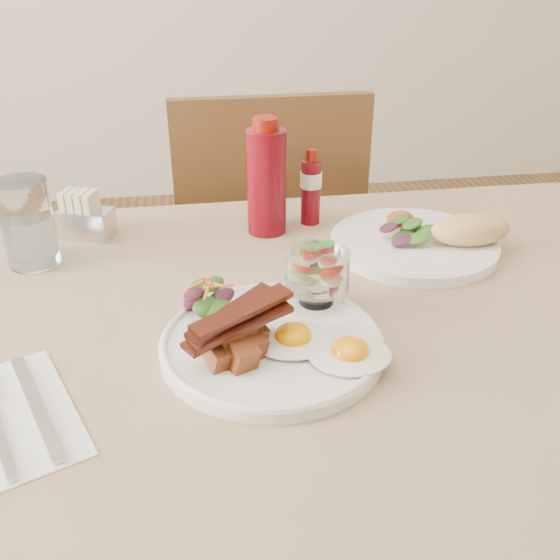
# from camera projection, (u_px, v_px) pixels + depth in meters

# --- Properties ---
(table) EXTENTS (1.33, 0.88, 0.75)m
(table) POSITION_uv_depth(u_px,v_px,m) (330.00, 366.00, 0.90)
(table) COLOR brown
(table) RESTS_ON ground
(chair_far) EXTENTS (0.42, 0.42, 0.93)m
(chair_far) POSITION_uv_depth(u_px,v_px,m) (266.00, 252.00, 1.54)
(chair_far) COLOR brown
(chair_far) RESTS_ON ground
(main_plate) EXTENTS (0.28, 0.28, 0.02)m
(main_plate) POSITION_uv_depth(u_px,v_px,m) (272.00, 344.00, 0.78)
(main_plate) COLOR white
(main_plate) RESTS_ON table
(fried_eggs) EXTENTS (0.17, 0.13, 0.03)m
(fried_eggs) POSITION_uv_depth(u_px,v_px,m) (321.00, 345.00, 0.75)
(fried_eggs) COLOR white
(fried_eggs) RESTS_ON main_plate
(bacon_potato_pile) EXTENTS (0.14, 0.11, 0.06)m
(bacon_potato_pile) POSITION_uv_depth(u_px,v_px,m) (238.00, 333.00, 0.73)
(bacon_potato_pile) COLOR brown
(bacon_potato_pile) RESTS_ON main_plate
(side_salad) EXTENTS (0.08, 0.07, 0.04)m
(side_salad) POSITION_uv_depth(u_px,v_px,m) (209.00, 299.00, 0.83)
(side_salad) COLOR #285516
(side_salad) RESTS_ON main_plate
(fruit_cup) EXTENTS (0.09, 0.09, 0.09)m
(fruit_cup) POSITION_uv_depth(u_px,v_px,m) (317.00, 270.00, 0.83)
(fruit_cup) COLOR white
(fruit_cup) RESTS_ON main_plate
(second_plate) EXTENTS (0.29, 0.28, 0.07)m
(second_plate) POSITION_uv_depth(u_px,v_px,m) (427.00, 239.00, 1.03)
(second_plate) COLOR white
(second_plate) RESTS_ON table
(ketchup_bottle) EXTENTS (0.09, 0.09, 0.20)m
(ketchup_bottle) POSITION_uv_depth(u_px,v_px,m) (266.00, 180.00, 1.06)
(ketchup_bottle) COLOR #5F050F
(ketchup_bottle) RESTS_ON table
(hot_sauce_bottle) EXTENTS (0.05, 0.05, 0.14)m
(hot_sauce_bottle) POSITION_uv_depth(u_px,v_px,m) (311.00, 188.00, 1.10)
(hot_sauce_bottle) COLOR #5F050F
(hot_sauce_bottle) RESTS_ON table
(sugar_caddy) EXTENTS (0.10, 0.08, 0.08)m
(sugar_caddy) POSITION_uv_depth(u_px,v_px,m) (84.00, 218.00, 1.07)
(sugar_caddy) COLOR silver
(sugar_caddy) RESTS_ON table
(water_glass) EXTENTS (0.08, 0.08, 0.14)m
(water_glass) POSITION_uv_depth(u_px,v_px,m) (28.00, 228.00, 0.97)
(water_glass) COLOR white
(water_glass) RESTS_ON table
(napkin_cutlery) EXTENTS (0.19, 0.24, 0.01)m
(napkin_cutlery) POSITION_uv_depth(u_px,v_px,m) (17.00, 414.00, 0.67)
(napkin_cutlery) COLOR white
(napkin_cutlery) RESTS_ON table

